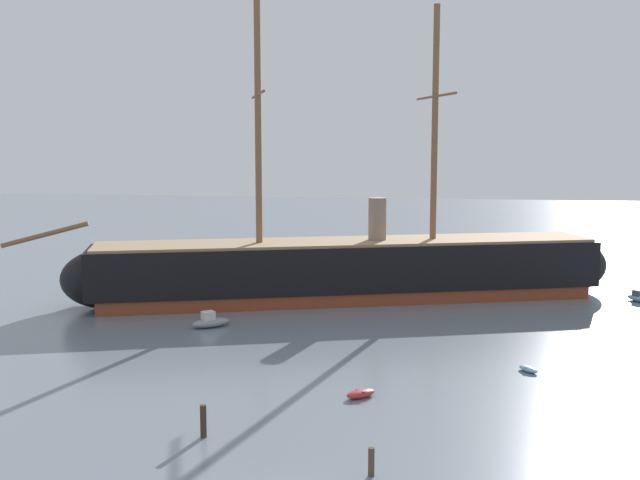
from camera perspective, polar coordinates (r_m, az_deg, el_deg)
The scene contains 9 objects.
tall_ship at distance 87.53m, azimuth 2.04°, elevation -2.16°, with size 66.32×26.91×32.97m.
dinghy_near_centre at distance 55.91m, azimuth 3.02°, elevation -11.25°, with size 2.43×2.38×0.56m.
dinghy_mid_right at distance 63.78m, azimuth 15.13°, elevation -9.18°, with size 1.78×1.99×0.44m.
motorboat_alongside_bow at distance 76.22m, azimuth -8.09°, elevation -5.98°, with size 3.94×3.64×1.60m.
motorboat_far_left at distance 100.00m, azimuth -13.58°, elevation -2.88°, with size 3.00×4.04×1.57m.
motorboat_far_right at distance 94.21m, azimuth 22.47°, elevation -3.95°, with size 2.89×3.19×1.28m.
motorboat_distant_centre at distance 99.45m, azimuth 4.25°, elevation -2.77°, with size 2.59×3.75×1.45m.
mooring_piling_nearest at distance 43.75m, azimuth 3.81°, elevation -16.03°, with size 0.35×0.35×1.61m, color #4C3D2D.
mooring_piling_left_pair at distance 49.21m, azimuth -8.61°, elevation -13.09°, with size 0.39×0.39×2.04m, color #382B1E.
Camera 1 is at (7.21, -35.70, 18.30)m, focal length 43.35 mm.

